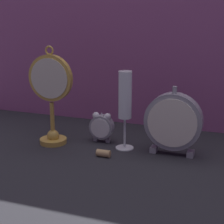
{
  "coord_description": "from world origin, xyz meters",
  "views": [
    {
      "loc": [
        0.4,
        -1.02,
        0.44
      ],
      "look_at": [
        0.0,
        0.08,
        0.11
      ],
      "focal_mm": 60.0,
      "sensor_mm": 36.0,
      "label": 1
    }
  ],
  "objects": [
    {
      "name": "ground_plane",
      "position": [
        0.0,
        0.0,
        0.0
      ],
      "size": [
        4.0,
        4.0,
        0.0
      ],
      "primitive_type": "plane",
      "color": "#232328"
    },
    {
      "name": "fabric_backdrop_drape",
      "position": [
        0.0,
        0.33,
        0.35
      ],
      "size": [
        1.41,
        0.01,
        0.7
      ],
      "primitive_type": "cube",
      "color": "#8E4C7F",
      "rests_on": "ground_plane"
    },
    {
      "name": "pocket_watch_on_stand",
      "position": [
        -0.19,
        0.02,
        0.16
      ],
      "size": [
        0.15,
        0.09,
        0.32
      ],
      "color": "gold",
      "rests_on": "ground_plane"
    },
    {
      "name": "alarm_clock_twin_bell",
      "position": [
        -0.04,
        0.09,
        0.06
      ],
      "size": [
        0.08,
        0.03,
        0.1
      ],
      "color": "gray",
      "rests_on": "ground_plane"
    },
    {
      "name": "mantel_clock_silver",
      "position": [
        0.2,
        0.06,
        0.1
      ],
      "size": [
        0.18,
        0.04,
        0.21
      ],
      "color": "gray",
      "rests_on": "ground_plane"
    },
    {
      "name": "champagne_flute",
      "position": [
        0.05,
        0.06,
        0.16
      ],
      "size": [
        0.06,
        0.06,
        0.25
      ],
      "color": "silver",
      "rests_on": "ground_plane"
    },
    {
      "name": "wine_cork",
      "position": [
        0.01,
        -0.03,
        0.01
      ],
      "size": [
        0.04,
        0.02,
        0.02
      ],
      "primitive_type": "cylinder",
      "rotation": [
        0.0,
        1.57,
        0.0
      ],
      "color": "tan",
      "rests_on": "ground_plane"
    }
  ]
}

